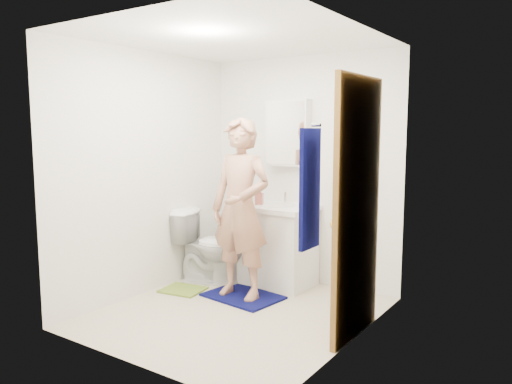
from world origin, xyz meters
TOP-DOWN VIEW (x-y plane):
  - floor at (0.00, 0.00)m, footprint 2.20×2.40m
  - ceiling at (0.00, 0.00)m, footprint 2.20×2.40m
  - wall_back at (0.00, 1.21)m, footprint 2.20×0.02m
  - wall_front at (0.00, -1.21)m, footprint 2.20×0.02m
  - wall_left at (-1.11, 0.00)m, footprint 0.02×2.40m
  - wall_right at (1.11, 0.00)m, footprint 0.02×2.40m
  - vanity_cabinet at (-0.15, 0.91)m, footprint 0.75×0.55m
  - countertop at (-0.15, 0.91)m, footprint 0.79×0.59m
  - sink_basin at (-0.15, 0.91)m, footprint 0.40×0.40m
  - faucet at (-0.15, 1.09)m, footprint 0.03×0.03m
  - medicine_cabinet at (-0.15, 1.14)m, footprint 0.50×0.12m
  - mirror_panel at (-0.15, 1.08)m, footprint 0.46×0.01m
  - door at (1.07, 0.15)m, footprint 0.05×0.80m
  - door_knob at (1.03, -0.17)m, footprint 0.07×0.07m
  - towel at (1.03, -0.57)m, footprint 0.03×0.24m
  - towel_hook at (1.07, -0.57)m, footprint 0.06×0.02m
  - toilet at (-0.77, 0.60)m, footprint 0.87×0.65m
  - bath_mat at (-0.19, 0.37)m, footprint 0.78×0.60m
  - green_rug at (-0.82, 0.19)m, footprint 0.46×0.40m
  - soap_dispenser at (-0.32, 0.85)m, footprint 0.10×0.11m
  - toothbrush_cup at (0.15, 1.02)m, footprint 0.14×0.14m
  - man at (-0.20, 0.34)m, footprint 0.64×0.43m

SIDE VIEW (x-z plane):
  - floor at x=0.00m, z-range -0.02..0.00m
  - green_rug at x=-0.82m, z-range 0.00..0.02m
  - bath_mat at x=-0.19m, z-range 0.00..0.02m
  - toilet at x=-0.77m, z-range 0.00..0.79m
  - vanity_cabinet at x=-0.15m, z-range 0.00..0.80m
  - countertop at x=-0.15m, z-range 0.80..0.85m
  - sink_basin at x=-0.15m, z-range 0.83..0.86m
  - man at x=-0.20m, z-range 0.02..1.75m
  - toothbrush_cup at x=0.15m, z-range 0.85..0.95m
  - faucet at x=-0.15m, z-range 0.85..0.97m
  - soap_dispenser at x=-0.32m, z-range 0.85..1.03m
  - door_knob at x=1.03m, z-range 0.91..0.98m
  - door at x=1.07m, z-range 0.00..2.05m
  - wall_back at x=0.00m, z-range 0.00..2.40m
  - wall_front at x=0.00m, z-range 0.00..2.40m
  - wall_left at x=-1.11m, z-range 0.00..2.40m
  - wall_right at x=1.11m, z-range 0.00..2.40m
  - towel at x=1.03m, z-range 0.85..1.65m
  - medicine_cabinet at x=-0.15m, z-range 1.25..1.95m
  - mirror_panel at x=-0.15m, z-range 1.27..1.93m
  - towel_hook at x=1.07m, z-range 1.66..1.68m
  - ceiling at x=0.00m, z-range 2.40..2.42m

